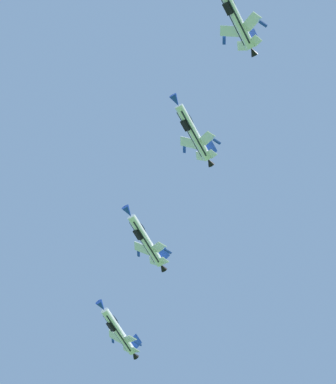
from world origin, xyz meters
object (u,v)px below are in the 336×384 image
fighter_jet_lead (235,16)px  fighter_jet_right_wing (145,240)px  fighter_jet_left_outer (118,331)px  fighter_jet_left_wing (193,131)px

fighter_jet_lead → fighter_jet_right_wing: size_ratio=1.00×
fighter_jet_lead → fighter_jet_left_outer: size_ratio=1.00×
fighter_jet_right_wing → fighter_jet_left_outer: (-3.57, 22.69, 1.51)m
fighter_jet_lead → fighter_jet_left_outer: fighter_jet_left_outer is taller
fighter_jet_left_wing → fighter_jet_right_wing: 23.62m
fighter_jet_left_wing → fighter_jet_right_wing: fighter_jet_left_wing is taller
fighter_jet_right_wing → fighter_jet_left_outer: 23.02m
fighter_jet_lead → fighter_jet_left_outer: 68.95m
fighter_jet_lead → fighter_jet_left_wing: bearing=-42.4°
fighter_jet_right_wing → fighter_jet_left_outer: fighter_jet_left_outer is taller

